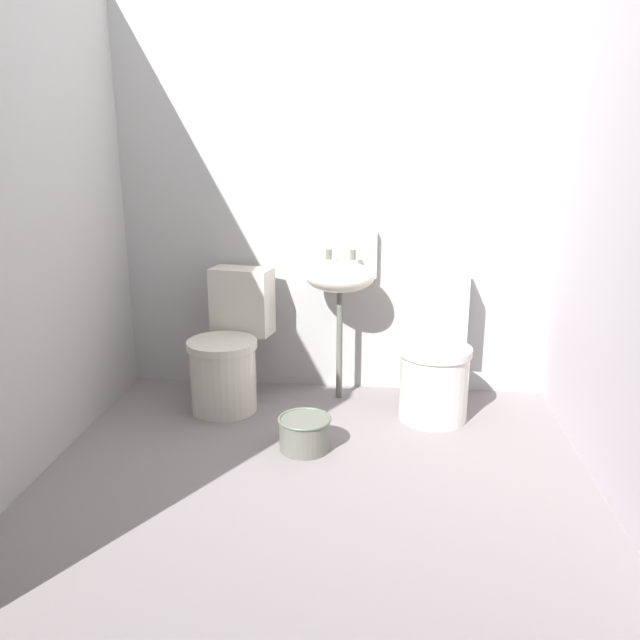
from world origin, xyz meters
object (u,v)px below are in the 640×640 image
object	(u,v)px
toilet_left	(229,352)
bucket	(305,433)
sink	(340,275)
toilet_right	(435,359)

from	to	relation	value
toilet_left	bucket	xyz separation A→B (m)	(0.51, -0.54, -0.23)
sink	toilet_left	bearing A→B (deg)	-163.54
toilet_left	toilet_right	bearing A→B (deg)	-168.36
toilet_left	bucket	distance (m)	0.77
toilet_right	bucket	bearing A→B (deg)	42.05
sink	bucket	size ratio (longest dim) A/B	3.64
toilet_right	toilet_left	bearing A→B (deg)	3.77
toilet_left	sink	world-z (taller)	sink
toilet_left	sink	bearing A→B (deg)	-151.87
toilet_right	bucket	xyz separation A→B (m)	(-0.68, -0.54, -0.23)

